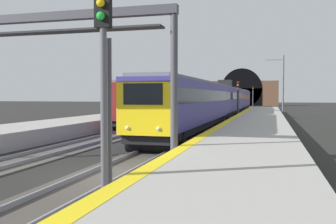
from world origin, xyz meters
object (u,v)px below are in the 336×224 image
at_px(railway_signal_far, 253,96).
at_px(train_main_approaching, 225,100).
at_px(railway_signal_near, 104,77).
at_px(catenary_mast_near, 283,85).
at_px(train_adjacent_platform, 185,100).
at_px(overhead_signal_gantry, 67,47).
at_px(railway_signal_mid, 238,97).

bearing_deg(railway_signal_far, train_main_approaching, -2.63).
bearing_deg(railway_signal_near, train_main_approaching, -177.43).
bearing_deg(catenary_mast_near, railway_signal_far, 9.21).
distance_m(railway_signal_near, catenary_mast_near, 45.54).
bearing_deg(train_adjacent_platform, overhead_signal_gantry, -174.60).
relative_size(railway_signal_far, overhead_signal_gantry, 0.54).
bearing_deg(catenary_mast_near, train_main_approaching, 126.66).
xyz_separation_m(train_adjacent_platform, railway_signal_near, (-39.14, -6.83, 0.99)).
distance_m(train_main_approaching, overhead_signal_gantry, 34.32).
distance_m(train_adjacent_platform, railway_signal_near, 39.74).
height_order(train_main_approaching, railway_signal_mid, train_main_approaching).
bearing_deg(train_adjacent_platform, railway_signal_far, -8.72).
height_order(train_main_approaching, catenary_mast_near, catenary_mast_near).
relative_size(railway_signal_near, railway_signal_mid, 1.18).
height_order(train_main_approaching, train_adjacent_platform, train_main_approaching).
xyz_separation_m(railway_signal_near, overhead_signal_gantry, (5.71, 4.31, 1.57)).
height_order(railway_signal_far, overhead_signal_gantry, overhead_signal_gantry).
distance_m(railway_signal_mid, railway_signal_far, 40.50).
height_order(train_main_approaching, railway_signal_near, railway_signal_near).
relative_size(train_adjacent_platform, railway_signal_near, 7.52).
relative_size(railway_signal_mid, catenary_mast_near, 0.56).
distance_m(railway_signal_mid, overhead_signal_gantry, 32.81).
bearing_deg(railway_signal_mid, overhead_signal_gantry, -7.56).
distance_m(overhead_signal_gantry, catenary_mast_near, 40.68).
height_order(overhead_signal_gantry, catenary_mast_near, catenary_mast_near).
bearing_deg(overhead_signal_gantry, railway_signal_mid, -7.56).
height_order(train_adjacent_platform, overhead_signal_gantry, overhead_signal_gantry).
distance_m(train_adjacent_platform, catenary_mast_near, 13.82).
relative_size(train_main_approaching, railway_signal_mid, 13.49).
distance_m(railway_signal_far, catenary_mast_near, 33.93).
relative_size(train_adjacent_platform, railway_signal_mid, 8.88).
bearing_deg(train_main_approaching, railway_signal_mid, 47.60).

